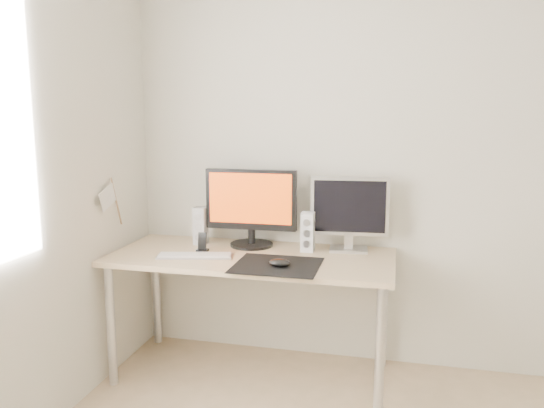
{
  "coord_description": "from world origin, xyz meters",
  "views": [
    {
      "loc": [
        -0.14,
        -1.44,
        1.52
      ],
      "look_at": [
        -0.83,
        1.48,
        1.01
      ],
      "focal_mm": 35.0,
      "sensor_mm": 36.0,
      "label": 1
    }
  ],
  "objects_px": {
    "speaker_left": "(201,226)",
    "phone_dock": "(202,246)",
    "keyboard": "(195,256)",
    "mouse": "(279,263)",
    "desk": "(252,268)",
    "main_monitor": "(251,205)",
    "speaker_right": "(308,232)",
    "second_monitor": "(349,210)"
  },
  "relations": [
    {
      "from": "keyboard",
      "to": "phone_dock",
      "type": "xyz_separation_m",
      "value": [
        -0.0,
        0.12,
        0.03
      ]
    },
    {
      "from": "desk",
      "to": "keyboard",
      "type": "distance_m",
      "value": 0.33
    },
    {
      "from": "speaker_left",
      "to": "speaker_right",
      "type": "xyz_separation_m",
      "value": [
        0.67,
        -0.02,
        0.0
      ]
    },
    {
      "from": "desk",
      "to": "second_monitor",
      "type": "distance_m",
      "value": 0.66
    },
    {
      "from": "mouse",
      "to": "keyboard",
      "type": "relative_size",
      "value": 0.27
    },
    {
      "from": "desk",
      "to": "speaker_left",
      "type": "relative_size",
      "value": 6.94
    },
    {
      "from": "desk",
      "to": "speaker_left",
      "type": "height_order",
      "value": "speaker_left"
    },
    {
      "from": "main_monitor",
      "to": "phone_dock",
      "type": "distance_m",
      "value": 0.38
    },
    {
      "from": "mouse",
      "to": "second_monitor",
      "type": "distance_m",
      "value": 0.58
    },
    {
      "from": "phone_dock",
      "to": "main_monitor",
      "type": "bearing_deg",
      "value": 37.57
    },
    {
      "from": "speaker_right",
      "to": "mouse",
      "type": "bearing_deg",
      "value": -103.66
    },
    {
      "from": "desk",
      "to": "mouse",
      "type": "bearing_deg",
      "value": -45.03
    },
    {
      "from": "speaker_right",
      "to": "phone_dock",
      "type": "bearing_deg",
      "value": -166.03
    },
    {
      "from": "speaker_right",
      "to": "phone_dock",
      "type": "xyz_separation_m",
      "value": [
        -0.6,
        -0.15,
        -0.08
      ]
    },
    {
      "from": "desk",
      "to": "phone_dock",
      "type": "xyz_separation_m",
      "value": [
        -0.3,
        0.0,
        0.11
      ]
    },
    {
      "from": "second_monitor",
      "to": "speaker_left",
      "type": "xyz_separation_m",
      "value": [
        -0.9,
        -0.05,
        -0.13
      ]
    },
    {
      "from": "speaker_right",
      "to": "desk",
      "type": "bearing_deg",
      "value": -153.07
    },
    {
      "from": "second_monitor",
      "to": "keyboard",
      "type": "height_order",
      "value": "second_monitor"
    },
    {
      "from": "speaker_left",
      "to": "keyboard",
      "type": "relative_size",
      "value": 0.53
    },
    {
      "from": "main_monitor",
      "to": "second_monitor",
      "type": "xyz_separation_m",
      "value": [
        0.58,
        0.03,
        -0.01
      ]
    },
    {
      "from": "mouse",
      "to": "desk",
      "type": "height_order",
      "value": "mouse"
    },
    {
      "from": "speaker_right",
      "to": "main_monitor",
      "type": "bearing_deg",
      "value": 173.68
    },
    {
      "from": "speaker_left",
      "to": "keyboard",
      "type": "bearing_deg",
      "value": -75.44
    },
    {
      "from": "mouse",
      "to": "phone_dock",
      "type": "relative_size",
      "value": 1.03
    },
    {
      "from": "speaker_right",
      "to": "keyboard",
      "type": "relative_size",
      "value": 0.53
    },
    {
      "from": "mouse",
      "to": "speaker_left",
      "type": "distance_m",
      "value": 0.7
    },
    {
      "from": "mouse",
      "to": "phone_dock",
      "type": "xyz_separation_m",
      "value": [
        -0.51,
        0.21,
        0.01
      ]
    },
    {
      "from": "keyboard",
      "to": "speaker_right",
      "type": "bearing_deg",
      "value": 24.55
    },
    {
      "from": "main_monitor",
      "to": "second_monitor",
      "type": "bearing_deg",
      "value": 3.01
    },
    {
      "from": "keyboard",
      "to": "mouse",
      "type": "bearing_deg",
      "value": -10.11
    },
    {
      "from": "mouse",
      "to": "phone_dock",
      "type": "bearing_deg",
      "value": 157.23
    },
    {
      "from": "second_monitor",
      "to": "speaker_right",
      "type": "xyz_separation_m",
      "value": [
        -0.23,
        -0.07,
        -0.13
      ]
    },
    {
      "from": "speaker_left",
      "to": "phone_dock",
      "type": "bearing_deg",
      "value": -66.29
    },
    {
      "from": "second_monitor",
      "to": "speaker_right",
      "type": "height_order",
      "value": "second_monitor"
    },
    {
      "from": "phone_dock",
      "to": "speaker_right",
      "type": "bearing_deg",
      "value": 13.97
    },
    {
      "from": "speaker_left",
      "to": "speaker_right",
      "type": "relative_size",
      "value": 1.0
    },
    {
      "from": "speaker_left",
      "to": "desk",
      "type": "bearing_deg",
      "value": -24.61
    },
    {
      "from": "mouse",
      "to": "main_monitor",
      "type": "height_order",
      "value": "main_monitor"
    },
    {
      "from": "speaker_left",
      "to": "phone_dock",
      "type": "height_order",
      "value": "speaker_left"
    },
    {
      "from": "second_monitor",
      "to": "keyboard",
      "type": "distance_m",
      "value": 0.92
    },
    {
      "from": "desk",
      "to": "second_monitor",
      "type": "height_order",
      "value": "second_monitor"
    },
    {
      "from": "speaker_left",
      "to": "phone_dock",
      "type": "distance_m",
      "value": 0.2
    }
  ]
}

